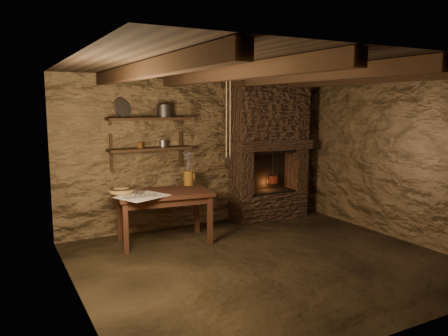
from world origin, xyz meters
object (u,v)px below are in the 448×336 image
stoneware_jug (189,171)px  wooden_bowl (121,191)px  work_table (164,215)px  iron_stockpot (164,112)px  red_pot (273,179)px

stoneware_jug → wooden_bowl: stoneware_jug is taller
work_table → iron_stockpot: 1.56m
work_table → red_pot: size_ratio=2.57×
work_table → iron_stockpot: bearing=73.5°
work_table → red_pot: (2.14, 0.40, 0.29)m
work_table → wooden_bowl: (-0.58, 0.08, 0.38)m
wooden_bowl → iron_stockpot: (0.81, 0.44, 1.07)m
stoneware_jug → iron_stockpot: 0.97m
iron_stockpot → red_pot: iron_stockpot is taller
stoneware_jug → red_pot: bearing=-19.5°
stoneware_jug → wooden_bowl: bearing=166.3°
wooden_bowl → work_table: bearing=-7.6°
wooden_bowl → iron_stockpot: size_ratio=1.54×
stoneware_jug → wooden_bowl: (-1.09, -0.19, -0.18)m
work_table → wooden_bowl: 0.70m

